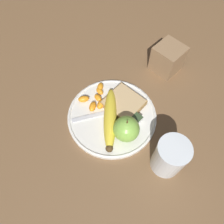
{
  "coord_description": "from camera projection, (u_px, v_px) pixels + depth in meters",
  "views": [
    {
      "loc": [
        -0.22,
        0.22,
        0.58
      ],
      "look_at": [
        0.0,
        0.0,
        0.03
      ],
      "focal_mm": 35.0,
      "sensor_mm": 36.0,
      "label": 1
    }
  ],
  "objects": [
    {
      "name": "orange_segment_3",
      "position": [
        101.0,
        104.0,
        0.65
      ],
      "size": [
        0.03,
        0.04,
        0.02
      ],
      "color": "orange",
      "rests_on": "plate"
    },
    {
      "name": "orange_segment_5",
      "position": [
        93.0,
        107.0,
        0.65
      ],
      "size": [
        0.04,
        0.04,
        0.02
      ],
      "color": "orange",
      "rests_on": "plate"
    },
    {
      "name": "condiment_caddy",
      "position": [
        168.0,
        59.0,
        0.71
      ],
      "size": [
        0.08,
        0.08,
        0.09
      ],
      "color": "#93704C",
      "rests_on": "ground_plane"
    },
    {
      "name": "juice_glass",
      "position": [
        171.0,
        156.0,
        0.54
      ],
      "size": [
        0.08,
        0.08,
        0.11
      ],
      "color": "silver",
      "rests_on": "ground_plane"
    },
    {
      "name": "bread_slice",
      "position": [
        124.0,
        104.0,
        0.65
      ],
      "size": [
        0.11,
        0.1,
        0.02
      ],
      "color": "olive",
      "rests_on": "plate"
    },
    {
      "name": "orange_segment_1",
      "position": [
        100.0,
        87.0,
        0.69
      ],
      "size": [
        0.03,
        0.04,
        0.02
      ],
      "color": "orange",
      "rests_on": "plate"
    },
    {
      "name": "apple",
      "position": [
        126.0,
        129.0,
        0.58
      ],
      "size": [
        0.07,
        0.07,
        0.08
      ],
      "color": "#84BC47",
      "rests_on": "plate"
    },
    {
      "name": "jam_packet",
      "position": [
        134.0,
        118.0,
        0.63
      ],
      "size": [
        0.04,
        0.03,
        0.02
      ],
      "color": "silver",
      "rests_on": "plate"
    },
    {
      "name": "orange_segment_0",
      "position": [
        114.0,
        100.0,
        0.66
      ],
      "size": [
        0.02,
        0.03,
        0.02
      ],
      "color": "orange",
      "rests_on": "plate"
    },
    {
      "name": "orange_segment_6",
      "position": [
        84.0,
        99.0,
        0.66
      ],
      "size": [
        0.04,
        0.04,
        0.02
      ],
      "color": "orange",
      "rests_on": "plate"
    },
    {
      "name": "ground_plane",
      "position": [
        112.0,
        117.0,
        0.66
      ],
      "size": [
        3.0,
        3.0,
        0.0
      ],
      "primitive_type": "plane",
      "color": "brown"
    },
    {
      "name": "fork",
      "position": [
        109.0,
        112.0,
        0.65
      ],
      "size": [
        0.11,
        0.17,
        0.0
      ],
      "rotation": [
        0.0,
        0.0,
        10.48
      ],
      "color": "silver",
      "rests_on": "plate"
    },
    {
      "name": "orange_segment_4",
      "position": [
        100.0,
        91.0,
        0.68
      ],
      "size": [
        0.03,
        0.02,
        0.02
      ],
      "color": "orange",
      "rests_on": "plate"
    },
    {
      "name": "banana",
      "position": [
        110.0,
        119.0,
        0.62
      ],
      "size": [
        0.16,
        0.17,
        0.04
      ],
      "color": "yellow",
      "rests_on": "plate"
    },
    {
      "name": "plate",
      "position": [
        112.0,
        116.0,
        0.65
      ],
      "size": [
        0.26,
        0.26,
        0.01
      ],
      "color": "silver",
      "rests_on": "ground_plane"
    },
    {
      "name": "orange_segment_2",
      "position": [
        98.0,
        98.0,
        0.67
      ],
      "size": [
        0.03,
        0.02,
        0.02
      ],
      "color": "orange",
      "rests_on": "plate"
    }
  ]
}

